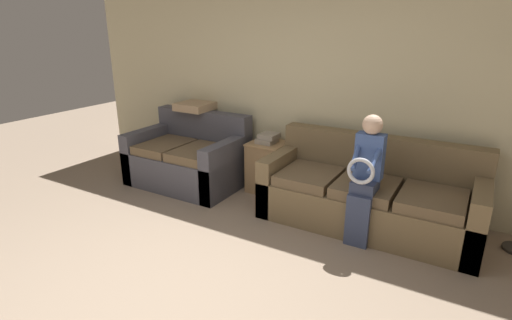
{
  "coord_description": "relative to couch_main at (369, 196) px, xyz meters",
  "views": [
    {
      "loc": [
        1.88,
        -1.73,
        2.03
      ],
      "look_at": [
        -0.08,
        1.61,
        0.71
      ],
      "focal_mm": 28.0,
      "sensor_mm": 36.0,
      "label": 1
    }
  ],
  "objects": [
    {
      "name": "ground_plane",
      "position": [
        -0.96,
        -2.19,
        -0.32
      ],
      "size": [
        14.0,
        14.0,
        0.0
      ],
      "primitive_type": "plane",
      "color": "gray"
    },
    {
      "name": "book_stack",
      "position": [
        -1.35,
        0.25,
        0.37
      ],
      "size": [
        0.23,
        0.26,
        0.12
      ],
      "color": "gray",
      "rests_on": "side_shelf"
    },
    {
      "name": "side_shelf",
      "position": [
        -1.35,
        0.24,
        0.01
      ],
      "size": [
        0.45,
        0.45,
        0.63
      ],
      "color": "#9E7A51",
      "rests_on": "ground_plane"
    },
    {
      "name": "child_left_seated",
      "position": [
        0.04,
        -0.37,
        0.38
      ],
      "size": [
        0.27,
        0.38,
        1.24
      ],
      "color": "#384260",
      "rests_on": "ground_plane"
    },
    {
      "name": "couch_side",
      "position": [
        -2.37,
        -0.05,
        0.01
      ],
      "size": [
        1.44,
        0.96,
        0.92
      ],
      "color": "#4C4C56",
      "rests_on": "ground_plane"
    },
    {
      "name": "couch_main",
      "position": [
        0.0,
        0.0,
        0.0
      ],
      "size": [
        2.19,
        0.91,
        0.9
      ],
      "color": "brown",
      "rests_on": "ground_plane"
    },
    {
      "name": "wall_back",
      "position": [
        -0.96,
        0.52,
        0.96
      ],
      "size": [
        6.69,
        0.06,
        2.55
      ],
      "color": "beige",
      "rests_on": "ground_plane"
    },
    {
      "name": "throw_pillow",
      "position": [
        -2.5,
        0.29,
        0.65
      ],
      "size": [
        0.44,
        0.44,
        0.1
      ],
      "color": "tan",
      "rests_on": "couch_side"
    }
  ]
}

